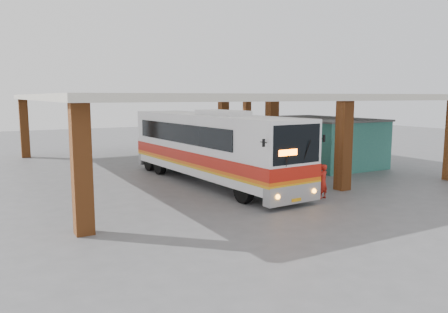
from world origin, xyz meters
TOP-DOWN VIEW (x-y plane):
  - ground at (0.00, 0.00)m, footprint 90.00×90.00m
  - brick_columns at (1.43, 5.00)m, footprint 20.10×21.60m
  - canopy_roof at (0.50, 6.50)m, footprint 21.00×23.00m
  - shop_building at (7.49, 4.00)m, footprint 5.20×8.20m
  - coach_bus at (-1.79, 1.68)m, footprint 3.74×13.39m
  - motorcycle at (3.92, 0.69)m, footprint 2.22×1.24m
  - pedestrian at (0.88, -3.96)m, footprint 0.63×0.48m
  - red_chair at (4.71, 7.96)m, footprint 0.47×0.47m

SIDE VIEW (x-z plane):
  - ground at x=0.00m, z-range 0.00..0.00m
  - red_chair at x=4.71m, z-range -0.03..0.69m
  - motorcycle at x=3.92m, z-range 0.00..1.10m
  - pedestrian at x=0.88m, z-range 0.00..1.55m
  - shop_building at x=7.49m, z-range 0.01..3.12m
  - coach_bus at x=-1.79m, z-range -0.01..3.84m
  - brick_columns at x=1.43m, z-range 0.00..4.35m
  - canopy_roof at x=0.50m, z-range 4.35..4.65m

